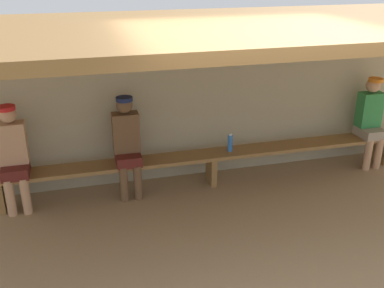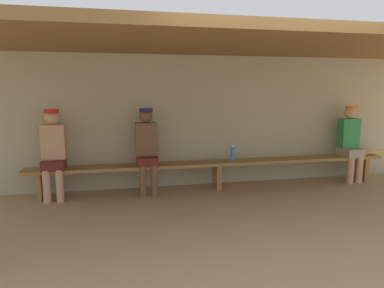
{
  "view_description": "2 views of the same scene",
  "coord_description": "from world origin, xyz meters",
  "px_view_note": "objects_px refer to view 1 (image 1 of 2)",
  "views": [
    {
      "loc": [
        -1.74,
        -3.87,
        2.97
      ],
      "look_at": [
        -0.39,
        1.16,
        0.8
      ],
      "focal_mm": 42.3,
      "sensor_mm": 36.0,
      "label": 1
    },
    {
      "loc": [
        -1.64,
        -3.98,
        1.64
      ],
      "look_at": [
        -0.51,
        1.17,
        0.83
      ],
      "focal_mm": 33.33,
      "sensor_mm": 36.0,
      "label": 2
    }
  ],
  "objects_px": {
    "bench": "(212,158)",
    "player_near_post": "(127,142)",
    "player_in_white": "(371,118)",
    "player_in_blue": "(13,153)",
    "water_bottle_clear": "(230,143)"
  },
  "relations": [
    {
      "from": "player_in_blue",
      "to": "bench",
      "type": "bearing_deg",
      "value": -0.08
    },
    {
      "from": "player_in_white",
      "to": "player_near_post",
      "type": "distance_m",
      "value": 3.62
    },
    {
      "from": "bench",
      "to": "water_bottle_clear",
      "type": "relative_size",
      "value": 23.02
    },
    {
      "from": "bench",
      "to": "player_in_white",
      "type": "distance_m",
      "value": 2.49
    },
    {
      "from": "bench",
      "to": "player_in_white",
      "type": "bearing_deg",
      "value": 0.08
    },
    {
      "from": "player_near_post",
      "to": "water_bottle_clear",
      "type": "relative_size",
      "value": 5.16
    },
    {
      "from": "bench",
      "to": "player_near_post",
      "type": "xyz_separation_m",
      "value": [
        -1.15,
        0.0,
        0.36
      ]
    },
    {
      "from": "player_in_white",
      "to": "player_near_post",
      "type": "relative_size",
      "value": 1.0
    },
    {
      "from": "player_in_white",
      "to": "water_bottle_clear",
      "type": "height_order",
      "value": "player_in_white"
    },
    {
      "from": "player_near_post",
      "to": "water_bottle_clear",
      "type": "height_order",
      "value": "player_near_post"
    },
    {
      "from": "player_in_white",
      "to": "water_bottle_clear",
      "type": "bearing_deg",
      "value": 179.95
    },
    {
      "from": "player_in_blue",
      "to": "water_bottle_clear",
      "type": "height_order",
      "value": "player_in_blue"
    },
    {
      "from": "player_in_blue",
      "to": "water_bottle_clear",
      "type": "xyz_separation_m",
      "value": [
        2.8,
        0.0,
        -0.16
      ]
    },
    {
      "from": "bench",
      "to": "player_in_white",
      "type": "height_order",
      "value": "player_in_white"
    },
    {
      "from": "bench",
      "to": "water_bottle_clear",
      "type": "xyz_separation_m",
      "value": [
        0.27,
        0.01,
        0.2
      ]
    }
  ]
}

